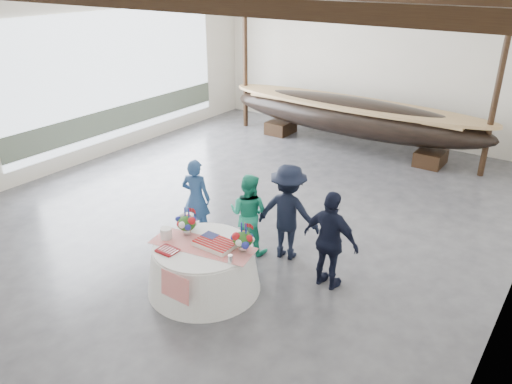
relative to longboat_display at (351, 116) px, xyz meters
The scene contains 12 objects.
floor 4.64m from the longboat_display, 90.51° to the right, with size 10.00×12.00×0.01m, color #3D3D42.
wall_back 1.98m from the longboat_display, 91.62° to the left, with size 10.00×0.02×4.50m, color silver.
wall_left 6.93m from the longboat_display, 137.89° to the right, with size 0.02×12.00×4.50m, color silver.
pavilion_structure 4.88m from the longboat_display, 90.62° to the right, with size 9.80×11.76×4.50m.
open_bay 6.20m from the longboat_display, 144.52° to the right, with size 0.03×7.00×3.20m.
longboat_display is the anchor object (origin of this frame).
banquet_table 7.40m from the longboat_display, 81.95° to the right, with size 1.75×1.75×0.75m.
tabletop_items 7.25m from the longboat_display, 81.69° to the right, with size 1.69×0.96×0.40m.
guest_woman_blue 6.10m from the longboat_display, 91.58° to the right, with size 0.55×0.36×1.50m, color navy.
guest_woman_teal 6.07m from the longboat_display, 81.13° to the right, with size 0.70×0.55×1.44m, color #1C9571.
guest_man_left 5.98m from the longboat_display, 74.61° to the right, with size 1.09×0.62×1.68m, color black.
guest_man_right 6.66m from the longboat_display, 67.18° to the right, with size 0.94×0.39×1.61m, color black.
Camera 1 is at (5.49, -7.59, 4.62)m, focal length 35.00 mm.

